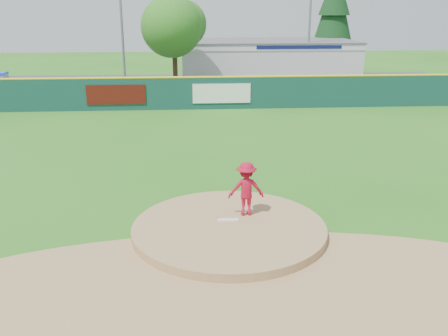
{
  "coord_description": "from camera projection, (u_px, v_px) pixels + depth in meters",
  "views": [
    {
      "loc": [
        -1.08,
        -12.9,
        6.15
      ],
      "look_at": [
        0.0,
        2.0,
        1.3
      ],
      "focal_mm": 40.0,
      "sensor_mm": 36.0,
      "label": 1
    }
  ],
  "objects": [
    {
      "name": "pitching_rubber",
      "position": [
        228.0,
        220.0,
        14.41
      ],
      "size": [
        0.6,
        0.15,
        0.04
      ],
      "primitive_type": "cube",
      "color": "white",
      "rests_on": "pitchers_mound"
    },
    {
      "name": "ground",
      "position": [
        229.0,
        233.0,
        14.21
      ],
      "size": [
        120.0,
        120.0,
        0.0
      ],
      "primitive_type": "plane",
      "color": "#286B19",
      "rests_on": "ground"
    },
    {
      "name": "infield_dirt_arc",
      "position": [
        240.0,
        289.0,
        11.36
      ],
      "size": [
        15.4,
        15.4,
        0.01
      ],
      "primitive_type": "cylinder",
      "color": "#9E774C",
      "rests_on": "ground"
    },
    {
      "name": "pool_building_grp",
      "position": [
        267.0,
        59.0,
        44.46
      ],
      "size": [
        15.2,
        8.2,
        3.31
      ],
      "color": "silver",
      "rests_on": "ground"
    },
    {
      "name": "conifer_tree",
      "position": [
        334.0,
        13.0,
        47.54
      ],
      "size": [
        4.4,
        4.4,
        9.5
      ],
      "color": "#382314",
      "rests_on": "ground"
    },
    {
      "name": "parking_lot",
      "position": [
        201.0,
        87.0,
        39.82
      ],
      "size": [
        44.0,
        16.0,
        0.02
      ],
      "primitive_type": "cube",
      "color": "#38383A",
      "rests_on": "ground"
    },
    {
      "name": "light_pole_right",
      "position": [
        310.0,
        14.0,
        40.62
      ],
      "size": [
        1.75,
        0.25,
        10.0
      ],
      "color": "gray",
      "rests_on": "ground"
    },
    {
      "name": "van",
      "position": [
        260.0,
        88.0,
        34.66
      ],
      "size": [
        5.47,
        3.54,
        1.4
      ],
      "primitive_type": "imported",
      "rotation": [
        0.0,
        0.0,
        1.31
      ],
      "color": "silver",
      "rests_on": "parking_lot"
    },
    {
      "name": "outfield_fence",
      "position": [
        205.0,
        92.0,
        30.95
      ],
      "size": [
        40.0,
        0.14,
        2.07
      ],
      "color": "#133E38",
      "rests_on": "ground"
    },
    {
      "name": "pitcher",
      "position": [
        246.0,
        189.0,
        14.61
      ],
      "size": [
        1.05,
        0.6,
        1.62
      ],
      "primitive_type": "imported",
      "rotation": [
        0.0,
        0.0,
        3.14
      ],
      "color": "#B10F2A",
      "rests_on": "pitchers_mound"
    },
    {
      "name": "light_pole_left",
      "position": [
        121.0,
        8.0,
        37.54
      ],
      "size": [
        1.75,
        0.25,
        11.0
      ],
      "color": "gray",
      "rests_on": "ground"
    },
    {
      "name": "fence_banners",
      "position": [
        169.0,
        94.0,
        30.74
      ],
      "size": [
        10.09,
        0.04,
        1.2
      ],
      "color": "#51120B",
      "rests_on": "ground"
    },
    {
      "name": "pitchers_mound",
      "position": [
        229.0,
        233.0,
        14.21
      ],
      "size": [
        5.5,
        5.5,
        0.5
      ],
      "primitive_type": "cylinder",
      "color": "#9E774C",
      "rests_on": "ground"
    },
    {
      "name": "deciduous_tree",
      "position": [
        174.0,
        29.0,
        36.38
      ],
      "size": [
        5.6,
        5.6,
        7.36
      ],
      "color": "#382314",
      "rests_on": "ground"
    }
  ]
}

